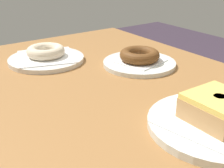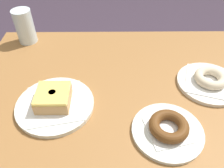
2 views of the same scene
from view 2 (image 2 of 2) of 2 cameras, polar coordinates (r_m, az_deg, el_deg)
The scene contains 11 objects.
table at distance 0.80m, azimuth 3.22°, elevation -4.74°, with size 1.05×0.76×0.71m.
plate_chocolate_ring at distance 0.66m, azimuth 13.83°, elevation -11.52°, with size 0.20×0.20×0.01m, color silver.
napkin_chocolate_ring at distance 0.65m, azimuth 13.93°, elevation -11.14°, with size 0.11×0.11×0.00m, color white.
donut_chocolate_ring at distance 0.64m, azimuth 14.18°, elevation -10.27°, with size 0.11×0.11×0.03m, color brown.
plate_sugar_ring at distance 0.84m, azimuth 23.24°, elevation 0.22°, with size 0.21×0.21×0.01m, color silver.
napkin_sugar_ring at distance 0.83m, azimuth 23.39°, elevation 0.61°, with size 0.15×0.15×0.00m, color white.
donut_sugar_ring at distance 0.82m, azimuth 23.69°, elevation 1.45°, with size 0.11×0.11×0.03m, color beige.
plate_glazed_square at distance 0.72m, azimuth -14.17°, elevation -5.10°, with size 0.24×0.24×0.01m, color silver.
napkin_glazed_square at distance 0.71m, azimuth -14.29°, elevation -4.64°, with size 0.17×0.17×0.00m, color white.
donut_glazed_square at distance 0.70m, azimuth -14.63°, elevation -3.28°, with size 0.10×0.10×0.05m.
water_glass at distance 1.02m, azimuth -21.22°, elevation 13.44°, with size 0.08×0.08×0.14m, color silver.
Camera 2 is at (-0.05, -0.54, 1.24)m, focal length 36.13 mm.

